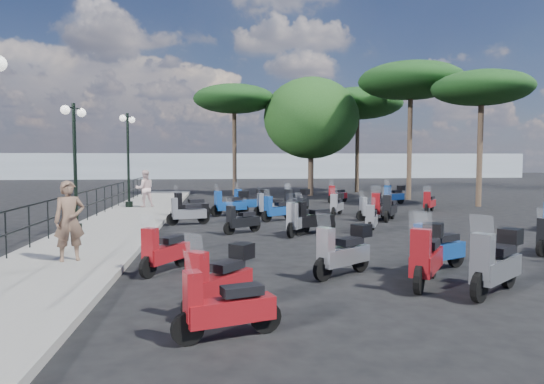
{
  "coord_description": "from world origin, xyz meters",
  "views": [
    {
      "loc": [
        -2.93,
        -16.26,
        2.44
      ],
      "look_at": [
        -1.03,
        1.36,
        1.2
      ],
      "focal_mm": 32.0,
      "sensor_mm": 36.0,
      "label": 1
    }
  ],
  "objects": [
    {
      "name": "railing",
      "position": [
        -7.8,
        2.8,
        0.9
      ],
      "size": [
        0.04,
        26.04,
        1.1
      ],
      "color": "black",
      "rests_on": "sidewalk"
    },
    {
      "name": "scooter_29",
      "position": [
        6.18,
        8.3,
        0.49
      ],
      "size": [
        1.47,
        1.01,
        1.31
      ],
      "rotation": [
        0.0,
        0.0,
        2.12
      ],
      "color": "black",
      "rests_on": "ground"
    },
    {
      "name": "scooter_17",
      "position": [
        0.67,
        7.3,
        0.41
      ],
      "size": [
        1.15,
        1.09,
        1.19
      ],
      "rotation": [
        0.0,
        0.0,
        2.32
      ],
      "color": "black",
      "rests_on": "ground"
    },
    {
      "name": "lamp_post_2",
      "position": [
        -7.18,
        6.97,
        2.65
      ],
      "size": [
        0.54,
        1.26,
        4.38
      ],
      "rotation": [
        0.0,
        0.0,
        -0.24
      ],
      "color": "black",
      "rests_on": "sidewalk"
    },
    {
      "name": "scooter_21",
      "position": [
        3.28,
        2.43,
        0.52
      ],
      "size": [
        0.87,
        1.67,
        1.39
      ],
      "rotation": [
        0.0,
        0.0,
        2.77
      ],
      "color": "black",
      "rests_on": "ground"
    },
    {
      "name": "lamp_post_1",
      "position": [
        -7.41,
        -0.6,
        2.42
      ],
      "size": [
        0.51,
        1.15,
        3.99
      ],
      "rotation": [
        0.0,
        0.0,
        -0.26
      ],
      "color": "black",
      "rests_on": "sidewalk"
    },
    {
      "name": "distant_hills",
      "position": [
        0.0,
        45.0,
        1.5
      ],
      "size": [
        70.0,
        8.0,
        3.0
      ],
      "primitive_type": "cube",
      "color": "gray",
      "rests_on": "ground"
    },
    {
      "name": "scooter_7",
      "position": [
        -0.41,
        -6.58,
        0.51
      ],
      "size": [
        1.45,
        1.15,
        1.35
      ],
      "rotation": [
        0.0,
        0.0,
        2.21
      ],
      "color": "black",
      "rests_on": "ground"
    },
    {
      "name": "scooter_8",
      "position": [
        -0.47,
        -1.23,
        0.47
      ],
      "size": [
        1.03,
        1.51,
        1.37
      ],
      "rotation": [
        0.0,
        0.0,
        2.58
      ],
      "color": "black",
      "rests_on": "ground"
    },
    {
      "name": "scooter_23",
      "position": [
        3.46,
        9.65,
        0.42
      ],
      "size": [
        1.3,
        0.98,
        1.22
      ],
      "rotation": [
        0.0,
        0.0,
        2.19
      ],
      "color": "black",
      "rests_on": "ground"
    },
    {
      "name": "pedestrian_far",
      "position": [
        -6.43,
        6.9,
        1.02
      ],
      "size": [
        0.99,
        0.86,
        1.74
      ],
      "primitive_type": "imported",
      "rotation": [
        0.0,
        0.0,
        3.42
      ],
      "color": "beige",
      "rests_on": "sidewalk"
    },
    {
      "name": "woman",
      "position": [
        -6.27,
        -5.13,
        1.05
      ],
      "size": [
        0.77,
        0.66,
        1.79
      ],
      "primitive_type": "imported",
      "rotation": [
        0.0,
        0.0,
        0.41
      ],
      "color": "brown",
      "rests_on": "sidewalk"
    },
    {
      "name": "scooter_3",
      "position": [
        -4.14,
        1.58,
        0.44
      ],
      "size": [
        1.57,
        0.63,
        1.27
      ],
      "rotation": [
        0.0,
        0.0,
        1.81
      ],
      "color": "black",
      "rests_on": "ground"
    },
    {
      "name": "scooter_11",
      "position": [
        0.49,
        5.18,
        0.51
      ],
      "size": [
        1.39,
        1.26,
        1.36
      ],
      "rotation": [
        0.0,
        0.0,
        2.3
      ],
      "color": "black",
      "rests_on": "ground"
    },
    {
      "name": "pine_2",
      "position": [
        -1.96,
        15.71,
        6.27
      ],
      "size": [
        5.33,
        5.33,
        7.23
      ],
      "color": "#38281E",
      "rests_on": "ground"
    },
    {
      "name": "scooter_15",
      "position": [
        3.01,
        2.02,
        0.41
      ],
      "size": [
        1.48,
        0.55,
        1.19
      ],
      "rotation": [
        0.0,
        0.0,
        1.77
      ],
      "color": "black",
      "rests_on": "ground"
    },
    {
      "name": "scooter_14",
      "position": [
        0.04,
        -1.03,
        0.47
      ],
      "size": [
        1.58,
        0.91,
        1.35
      ],
      "rotation": [
        0.0,
        0.0,
        2.02
      ],
      "color": "black",
      "rests_on": "ground"
    },
    {
      "name": "scooter_16",
      "position": [
        2.01,
        3.79,
        0.46
      ],
      "size": [
        0.87,
        1.39,
        1.21
      ],
      "rotation": [
        0.0,
        0.0,
        2.66
      ],
      "color": "black",
      "rests_on": "ground"
    },
    {
      "name": "scooter_12",
      "position": [
        1.73,
        -6.35,
        0.47
      ],
      "size": [
        1.56,
        0.92,
        1.35
      ],
      "rotation": [
        0.0,
        0.0,
        2.03
      ],
      "color": "black",
      "rests_on": "ground"
    },
    {
      "name": "sidewalk",
      "position": [
        -6.5,
        3.0,
        0.07
      ],
      "size": [
        3.0,
        30.0,
        0.15
      ],
      "primitive_type": "cube",
      "color": "slate",
      "rests_on": "ground"
    },
    {
      "name": "ground",
      "position": [
        0.0,
        0.0,
        0.0
      ],
      "size": [
        120.0,
        120.0,
        0.0
      ],
      "primitive_type": "plane",
      "color": "black",
      "rests_on": "ground"
    },
    {
      "name": "pine_3",
      "position": [
        10.08,
        6.89,
        5.89
      ],
      "size": [
        4.9,
        4.9,
        6.78
      ],
      "color": "#38281E",
      "rests_on": "ground"
    },
    {
      "name": "broadleaf_tree",
      "position": [
        2.98,
        14.9,
        5.02
      ],
      "size": [
        6.18,
        6.18,
        7.65
      ],
      "color": "#38281E",
      "rests_on": "ground"
    },
    {
      "name": "scooter_10",
      "position": [
        -0.73,
        2.25,
        0.44
      ],
      "size": [
        1.38,
        0.97,
        1.26
      ],
      "rotation": [
        0.0,
        0.0,
        2.15
      ],
      "color": "black",
      "rests_on": "ground"
    },
    {
      "name": "scooter_30",
      "position": [
        -2.5,
        4.15,
        0.52
      ],
      "size": [
        1.63,
        0.89,
        1.37
      ],
      "rotation": [
        0.0,
        0.0,
        1.96
      ],
      "color": "black",
      "rests_on": "ground"
    },
    {
      "name": "scooter_9",
      "position": [
        -0.83,
        3.81,
        0.43
      ],
      "size": [
        1.54,
        0.65,
        1.25
      ],
      "rotation": [
        0.0,
        0.0,
        1.84
      ],
      "color": "black",
      "rests_on": "ground"
    },
    {
      "name": "scooter_18",
      "position": [
        1.96,
        -8.21,
        0.56
      ],
      "size": [
        1.57,
        1.31,
        1.49
      ],
      "rotation": [
        0.0,
        0.0,
        2.24
      ],
      "color": "black",
      "rests_on": "ground"
    },
    {
      "name": "scooter_0",
      "position": [
        -2.95,
        -8.59,
        0.5
      ],
      "size": [
        1.18,
        1.38,
        1.32
      ],
      "rotation": [
        0.0,
        0.0,
        2.46
      ],
      "color": "black",
      "rests_on": "ground"
    },
    {
      "name": "scooter_20",
      "position": [
        2.0,
        -0.93,
        0.42
      ],
      "size": [
        0.77,
        1.42,
        1.2
      ],
      "rotation": [
        0.0,
        0.0,
        2.73
      ],
      "color": "black",
      "rests_on": "ground"
    },
    {
      "name": "scooter_13",
      "position": [
        0.99,
        -7.48,
        0.56
      ],
      "size": [
        1.21,
        1.64,
        1.49
      ],
      "rotation": [
        0.0,
        0.0,
        2.55
      ],
      "color": "black",
      "rests_on": "ground"
    },
    {
      "name": "pine_0",
      "position": [
        6.86,
        17.61,
        6.29
      ],
      "size": [
        6.33,
        6.33,
        7.42
      ],
      "color": "#38281E",
      "rests_on": "ground"
    },
    {
      "name": "scooter_2",
      "position": [
        -2.24,
        -0.64,
        0.41
      ],
      "size": [
        1.26,
        0.95,
        1.18
      ],
      "rotation": [
        0.0,
        0.0,
        2.19
      ],
      "color": "black",
      "rests_on": "ground"
    },
    {
      "name": "scooter_22",
      "position": [
        3.62,
        1.87,
        0.46
      ],
      "size": [
        0.97,
        1.49,
        1.33
      ],
      "rotation": [
        0.0,
        0.0,
        2.61
      ],
      "color": "black",
      "rests_on": "ground"
    },
    {
      "name": "scooter_5",
      "position": [
        -1.63,
        5.27,
        0.52
      ],
      "size": [
        1.63,
        0.89,
        1.37
      ],
      "rotation": [
        0.0,
        0.0,
        1.96
      ],
      "color": "black",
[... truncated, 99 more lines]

